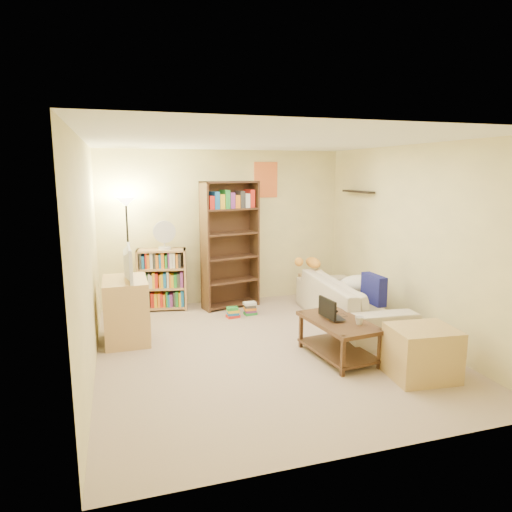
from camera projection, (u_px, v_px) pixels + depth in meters
name	position (u px, v px, depth m)	size (l,w,h in m)	color
room	(267.00, 218.00, 5.34)	(4.50, 4.54, 2.52)	#CAAC97
sofa	(350.00, 301.00, 6.53)	(1.01, 2.28, 0.65)	beige
navy_pillow	(374.00, 289.00, 6.03)	(0.43, 0.13, 0.39)	navy
cream_blanket	(359.00, 284.00, 6.57)	(0.60, 0.43, 0.26)	white
tabby_cat	(311.00, 263.00, 7.21)	(0.51, 0.21, 0.18)	#F19C33
coffee_table	(338.00, 333.00, 5.32)	(0.69, 1.09, 0.46)	#482E1B
laptop	(338.00, 317.00, 5.38)	(0.24, 0.36, 0.03)	black
laptop_screen	(327.00, 308.00, 5.30)	(0.01, 0.34, 0.23)	white
mug	(359.00, 320.00, 5.14)	(0.14, 0.14, 0.09)	silver
tv_remote	(331.00, 310.00, 5.65)	(0.06, 0.18, 0.02)	black
tv_stand	(126.00, 310.00, 5.84)	(0.54, 0.76, 0.81)	tan
television	(124.00, 263.00, 5.73)	(0.10, 0.73, 0.42)	black
tall_bookshelf	(230.00, 242.00, 7.20)	(0.95, 0.50, 2.01)	#422C19
short_bookshelf	(162.00, 280.00, 7.17)	(0.79, 0.42, 0.97)	tan
desk_fan	(164.00, 235.00, 7.01)	(0.34, 0.19, 0.45)	silver
floor_lamp	(127.00, 222.00, 6.72)	(0.30, 0.30, 1.79)	black
side_table	(313.00, 289.00, 7.52)	(0.42, 0.42, 0.48)	#D8B569
end_cabinet	(422.00, 353.00, 4.81)	(0.66, 0.55, 0.55)	tan
book_stacks	(242.00, 310.00, 6.90)	(0.48, 0.20, 0.20)	red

